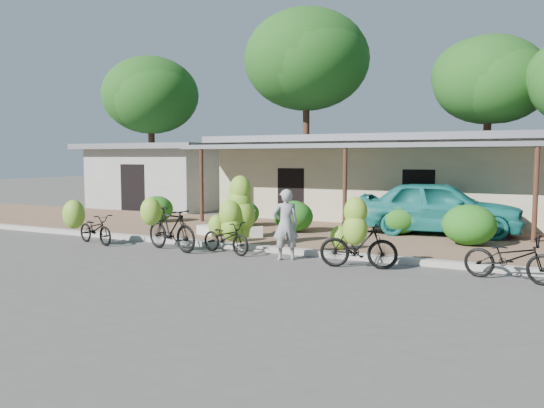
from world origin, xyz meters
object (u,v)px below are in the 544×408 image
at_px(bike_far_left, 90,225).
at_px(bike_right, 358,239).
at_px(tree_center_right, 485,78).
at_px(teal_van, 439,207).
at_px(bike_far_right, 511,258).
at_px(sack_near, 249,232).
at_px(vendor, 286,225).
at_px(tree_far_center, 304,59).
at_px(bike_left, 169,227).
at_px(bystander, 245,209).
at_px(sack_far, 209,230).
at_px(tree_back_left, 149,94).
at_px(bike_center, 234,220).

height_order(bike_far_left, bike_right, bike_right).
xyz_separation_m(tree_center_right, bike_far_left, (-9.20, -15.85, -5.64)).
xyz_separation_m(bike_right, teal_van, (0.87, 5.75, 0.28)).
distance_m(bike_far_left, bike_right, 7.94).
xyz_separation_m(bike_far_right, sack_near, (-7.30, 2.28, -0.21)).
bearing_deg(vendor, sack_near, -78.06).
bearing_deg(tree_center_right, tree_far_center, -176.82).
distance_m(bike_left, bike_right, 5.25).
height_order(bike_left, bystander, bystander).
xyz_separation_m(bike_far_left, sack_far, (2.43, 2.49, -0.30)).
height_order(sack_near, sack_far, sack_near).
relative_size(tree_back_left, sack_far, 10.68).
bearing_deg(sack_far, tree_far_center, 99.86).
relative_size(bike_center, bike_far_right, 1.06).
distance_m(tree_back_left, bike_right, 20.65).
xyz_separation_m(bike_right, bike_far_right, (3.12, 0.30, -0.20)).
relative_size(bike_right, bike_far_right, 0.95).
distance_m(tree_far_center, sack_near, 15.14).
relative_size(tree_far_center, teal_van, 2.09).
bearing_deg(bike_left, bike_center, -53.50).
distance_m(tree_back_left, sack_near, 16.13).
relative_size(sack_far, vendor, 0.43).
bearing_deg(teal_van, vendor, 145.64).
relative_size(tree_far_center, bike_left, 5.10).
bearing_deg(tree_center_right, bike_center, -107.90).
height_order(bike_far_left, sack_near, bike_far_left).
relative_size(bike_right, sack_far, 2.43).
bearing_deg(bystander, tree_back_left, -12.29).
distance_m(tree_back_left, tree_far_center, 8.72).
bearing_deg(bike_far_right, tree_center_right, 17.74).
distance_m(bike_center, vendor, 1.71).
bearing_deg(bike_center, tree_far_center, 30.21).
height_order(bike_left, sack_near, bike_left).
bearing_deg(sack_far, bike_far_right, -13.63).
xyz_separation_m(tree_center_right, teal_van, (-0.39, -10.00, -5.25)).
bearing_deg(sack_far, bike_right, -23.49).
bearing_deg(bike_far_left, tree_center_right, -14.48).
xyz_separation_m(bike_left, bike_far_right, (8.37, 0.25, -0.18)).
bearing_deg(teal_van, bike_left, 125.95).
height_order(bike_left, bike_center, bike_center).
relative_size(bike_far_left, bike_right, 0.96).
distance_m(tree_center_right, sack_near, 15.44).
bearing_deg(teal_van, bike_far_left, 116.56).
xyz_separation_m(bike_far_left, teal_van, (8.81, 5.84, 0.40)).
distance_m(tree_back_left, bystander, 15.73).
distance_m(tree_far_center, bike_far_left, 16.95).
distance_m(bike_far_right, sack_far, 8.88).
bearing_deg(bike_left, sack_near, -8.17).
height_order(bike_far_left, bike_far_right, bike_far_left).
bearing_deg(tree_back_left, sack_far, -43.92).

